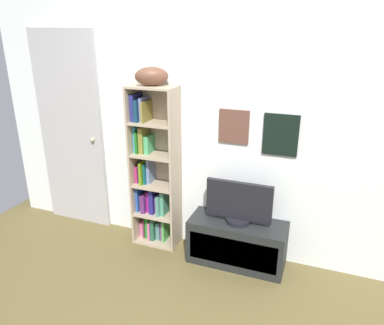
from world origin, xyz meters
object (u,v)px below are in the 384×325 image
object	(u,v)px
bookshelf	(153,175)
door	(71,132)
tv_stand	(237,242)
television	(239,204)
football	(152,76)

from	to	relation	value
bookshelf	door	size ratio (longest dim) A/B	0.77
tv_stand	door	size ratio (longest dim) A/B	0.42
tv_stand	television	world-z (taller)	television
bookshelf	tv_stand	xyz separation A→B (m)	(0.89, -0.08, -0.51)
bookshelf	football	size ratio (longest dim) A/B	5.41
television	door	size ratio (longest dim) A/B	0.29
football	door	size ratio (longest dim) A/B	0.14
football	door	xyz separation A→B (m)	(-1.03, 0.10, -0.64)
tv_stand	television	distance (m)	0.40
bookshelf	tv_stand	size ratio (longest dim) A/B	1.80
football	bookshelf	bearing A→B (deg)	143.93
football	tv_stand	distance (m)	1.70
television	door	distance (m)	1.94
tv_stand	television	size ratio (longest dim) A/B	1.49
tv_stand	door	xyz separation A→B (m)	(-1.88, 0.16, 0.83)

